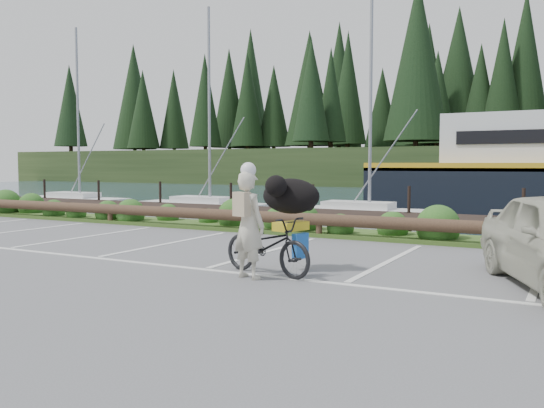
{
  "coord_description": "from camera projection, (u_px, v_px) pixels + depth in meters",
  "views": [
    {
      "loc": [
        5.75,
        -8.55,
        1.84
      ],
      "look_at": [
        0.73,
        0.76,
        1.1
      ],
      "focal_mm": 38.0,
      "sensor_mm": 36.0,
      "label": 1
    }
  ],
  "objects": [
    {
      "name": "ground",
      "position": [
        216.0,
        266.0,
        10.36
      ],
      "size": [
        72.0,
        72.0,
        0.0
      ],
      "primitive_type": "plane",
      "color": "#58595B"
    },
    {
      "name": "harbor_backdrop",
      "position": [
        537.0,
        177.0,
        79.13
      ],
      "size": [
        170.0,
        160.0,
        30.0
      ],
      "color": "#1B3242",
      "rests_on": "ground"
    },
    {
      "name": "vegetation_strip",
      "position": [
        330.0,
        232.0,
        15.01
      ],
      "size": [
        34.0,
        1.6,
        0.1
      ],
      "primitive_type": "cube",
      "color": "#3D5B21",
      "rests_on": "ground"
    },
    {
      "name": "log_rail",
      "position": [
        319.0,
        237.0,
        14.4
      ],
      "size": [
        32.0,
        0.3,
        0.6
      ],
      "primitive_type": null,
      "color": "#443021",
      "rests_on": "ground"
    },
    {
      "name": "bicycle",
      "position": [
        267.0,
        245.0,
        9.54
      ],
      "size": [
        1.97,
        1.1,
        0.98
      ],
      "primitive_type": "imported",
      "rotation": [
        0.0,
        0.0,
        1.32
      ],
      "color": "black",
      "rests_on": "ground"
    },
    {
      "name": "cyclist",
      "position": [
        248.0,
        225.0,
        9.2
      ],
      "size": [
        0.71,
        0.56,
        1.72
      ],
      "primitive_type": "imported",
      "rotation": [
        0.0,
        0.0,
        2.89
      ],
      "color": "beige",
      "rests_on": "ground"
    },
    {
      "name": "dog",
      "position": [
        291.0,
        196.0,
        9.92
      ],
      "size": [
        0.77,
        1.16,
        0.61
      ],
      "primitive_type": "ellipsoid",
      "rotation": [
        0.0,
        0.0,
        1.32
      ],
      "color": "black",
      "rests_on": "bicycle"
    }
  ]
}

